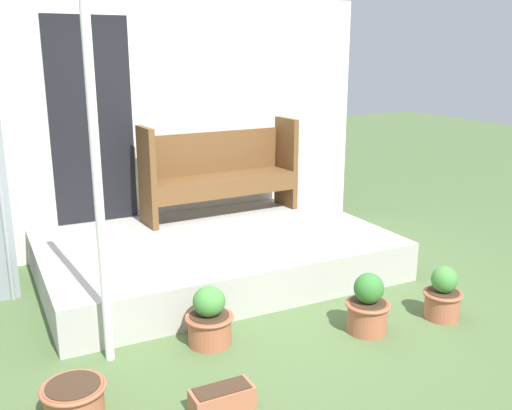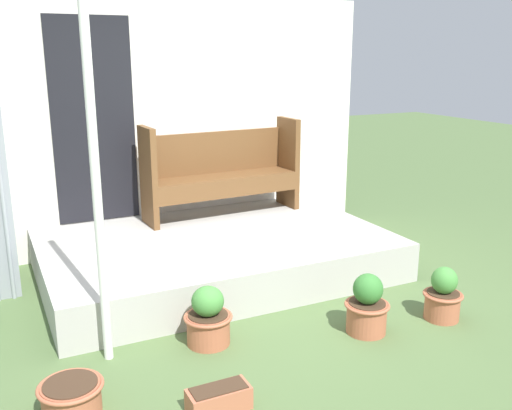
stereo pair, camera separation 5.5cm
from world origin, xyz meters
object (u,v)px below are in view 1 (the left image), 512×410
Objects in this scene: bench at (220,168)px; flower_pot_far_right at (443,296)px; flower_pot_left at (74,398)px; planter_box_rect at (222,399)px; support_post at (98,185)px; flower_pot_right at (368,307)px; flower_pot_middle at (209,319)px.

bench reaches higher than flower_pot_far_right.
flower_pot_far_right is (2.80, -0.02, 0.08)m from flower_pot_left.
flower_pot_left is 0.85m from planter_box_rect.
support_post is 2.13m from flower_pot_right.
support_post is 1.46× the size of bench.
bench reaches higher than planter_box_rect.
flower_pot_right is at bearing 16.82° from planter_box_rect.
flower_pot_far_right is (0.67, -0.08, -0.01)m from flower_pot_right.
planter_box_rect is (0.78, -0.35, -0.03)m from flower_pot_left.
flower_pot_left is (-0.32, -0.53, -1.11)m from support_post.
support_post is at bearing -133.90° from bench.
support_post reaches higher than planter_box_rect.
flower_pot_middle is 1.18m from flower_pot_right.
flower_pot_right reaches higher than flower_pot_left.
flower_pot_middle reaches higher than flower_pot_left.
flower_pot_right is at bearing -14.40° from support_post.
flower_pot_left is at bearing -131.87° from bench.
flower_pot_left is at bearing 179.66° from flower_pot_far_right.
flower_pot_left is 2.14m from flower_pot_right.
support_post reaches higher than flower_pot_right.
flower_pot_left reaches higher than planter_box_rect.
bench reaches higher than flower_pot_left.
flower_pot_right reaches higher than flower_pot_far_right.
support_post is 1.51m from planter_box_rect.
flower_pot_middle reaches higher than planter_box_rect.
bench is (1.61, 1.82, -0.36)m from support_post.
flower_pot_far_right is at bearing -12.39° from support_post.
flower_pot_far_right is at bearing -6.78° from flower_pot_right.
flower_pot_far_right is (0.87, -2.37, -0.67)m from bench.
bench is 2.24m from flower_pot_middle.
bench is at bearing 95.15° from flower_pot_right.
planter_box_rect is at bearing -24.12° from flower_pot_left.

